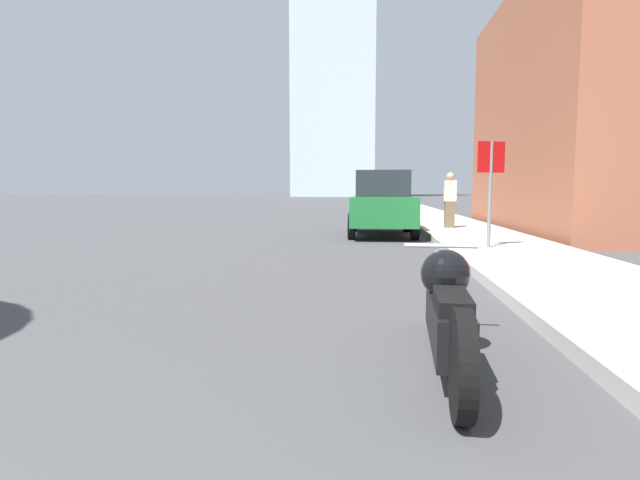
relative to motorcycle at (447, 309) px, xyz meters
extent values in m
cube|color=#B2ADA3|center=(2.18, 35.62, -0.33)|extent=(2.48, 240.00, 0.15)
cube|color=silver|center=(-8.29, 103.08, 35.11)|extent=(16.70, 16.70, 71.04)
cylinder|color=black|center=(0.05, 0.80, -0.09)|extent=(0.14, 0.63, 0.63)
cylinder|color=black|center=(-0.05, -0.91, -0.09)|extent=(0.14, 0.63, 0.63)
cube|color=black|center=(0.00, -0.06, -0.07)|extent=(0.32, 1.32, 0.32)
sphere|color=black|center=(0.01, 0.20, 0.23)|extent=(0.37, 0.37, 0.37)
cube|color=black|center=(-0.02, -0.34, 0.14)|extent=(0.25, 0.61, 0.10)
sphere|color=silver|center=(0.05, 0.83, 0.25)|extent=(0.16, 0.16, 0.16)
cylinder|color=silver|center=(0.04, 0.71, 0.39)|extent=(0.62, 0.07, 0.04)
cube|color=#1E6B33|center=(-0.26, 10.57, 0.31)|extent=(1.74, 4.20, 0.76)
cube|color=#23282D|center=(-0.26, 10.57, 1.04)|extent=(1.46, 2.02, 0.71)
cylinder|color=black|center=(-1.08, 11.86, -0.07)|extent=(0.21, 0.68, 0.68)
cylinder|color=black|center=(0.54, 11.87, -0.07)|extent=(0.21, 0.68, 0.68)
cylinder|color=black|center=(-1.05, 9.26, -0.07)|extent=(0.21, 0.68, 0.68)
cylinder|color=black|center=(0.56, 9.28, -0.07)|extent=(0.21, 0.68, 0.68)
cube|color=#BCBCC1|center=(-0.39, 22.85, 0.24)|extent=(2.11, 4.70, 0.67)
cube|color=#23282D|center=(-0.39, 22.85, 0.90)|extent=(1.67, 2.30, 0.65)
cylinder|color=black|center=(-1.14, 24.33, -0.09)|extent=(0.24, 0.64, 0.63)
cylinder|color=black|center=(0.55, 24.21, -0.09)|extent=(0.24, 0.64, 0.63)
cylinder|color=black|center=(-1.34, 21.49, -0.09)|extent=(0.24, 0.64, 0.63)
cylinder|color=black|center=(0.35, 21.37, -0.09)|extent=(0.24, 0.64, 0.63)
cube|color=silver|center=(-0.09, 35.16, 0.26)|extent=(2.09, 4.05, 0.65)
cube|color=#23282D|center=(-0.09, 35.16, 0.93)|extent=(1.63, 2.01, 0.68)
cylinder|color=black|center=(-1.01, 36.28, -0.06)|extent=(0.27, 0.70, 0.69)
cylinder|color=black|center=(0.60, 36.44, -0.06)|extent=(0.27, 0.70, 0.69)
cylinder|color=black|center=(-0.78, 33.87, -0.06)|extent=(0.27, 0.70, 0.69)
cylinder|color=black|center=(0.84, 34.03, -0.06)|extent=(0.27, 0.70, 0.69)
cylinder|color=slate|center=(1.75, 6.45, 0.77)|extent=(0.07, 0.07, 2.06)
cube|color=red|center=(1.75, 6.45, 1.50)|extent=(0.57, 0.26, 0.60)
cube|color=brown|center=(1.79, 11.67, 0.14)|extent=(0.29, 0.20, 0.79)
cube|color=beige|center=(1.79, 11.67, 0.85)|extent=(0.36, 0.20, 0.63)
sphere|color=tan|center=(1.79, 11.67, 1.27)|extent=(0.23, 0.23, 0.23)
camera|label=1|loc=(-0.56, -3.62, 0.86)|focal=28.00mm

